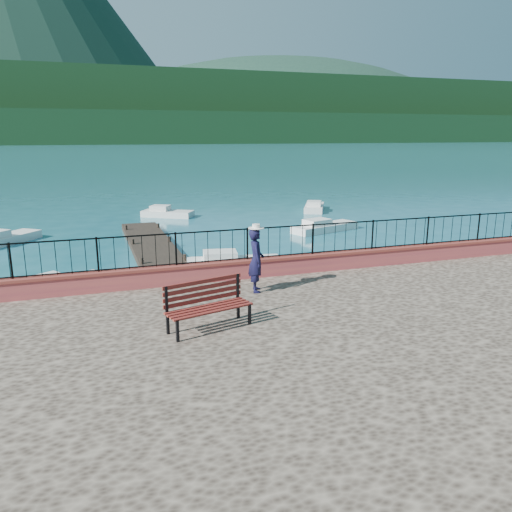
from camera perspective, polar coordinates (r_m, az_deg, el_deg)
ground at (r=12.85m, az=5.53°, el=-11.85°), size 2000.00×2000.00×0.00m
promenade at (r=8.28m, az=24.63°, el=-24.31°), size 30.00×20.00×1.20m
parapet at (r=15.57m, az=0.07°, el=-1.32°), size 28.00×0.46×0.58m
railing at (r=15.39m, az=0.07°, el=1.43°), size 27.00×0.05×0.95m
dock at (r=23.34m, az=-11.24°, el=0.14°), size 2.00×16.00×0.30m
far_forest at (r=310.58m, az=-18.44°, el=13.73°), size 900.00×60.00×18.00m
foothills at (r=370.92m, az=-18.74°, el=15.62°), size 900.00×120.00×44.00m
companion_hill at (r=613.26m, az=2.79°, el=13.24°), size 448.00×384.00×180.00m
park_bench at (r=11.50m, az=-5.42°, el=-6.74°), size 2.09×1.13×1.11m
person at (r=13.95m, az=0.01°, el=-0.49°), size 0.57×0.74×1.81m
hat at (r=13.75m, az=0.01°, el=3.41°), size 0.44×0.44×0.12m
boat_0 at (r=18.97m, az=-21.49°, el=-2.94°), size 3.74×3.09×0.80m
boat_1 at (r=21.04m, az=-2.51°, el=-0.39°), size 4.11×1.96×0.80m
boat_2 at (r=29.48m, az=7.91°, el=3.59°), size 4.44×2.52×0.80m
boat_3 at (r=28.91m, az=-26.94°, el=2.02°), size 3.56×4.02×0.80m
boat_4 at (r=34.89m, az=-10.08°, el=5.08°), size 3.63×2.90×0.80m
boat_5 at (r=37.48m, az=6.68°, el=5.79°), size 2.89×3.89×0.80m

